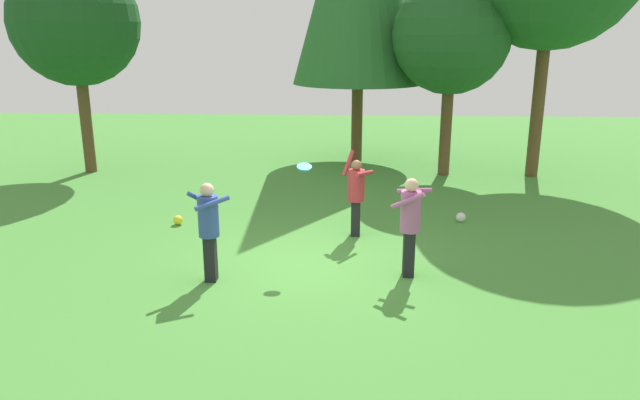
% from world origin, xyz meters
% --- Properties ---
extents(ground_plane, '(40.00, 40.00, 0.00)m').
position_xyz_m(ground_plane, '(0.00, 0.00, 0.00)').
color(ground_plane, '#478C38').
extents(person_thrower, '(0.66, 0.65, 1.75)m').
position_xyz_m(person_thrower, '(0.92, 1.64, 0.94)').
color(person_thrower, black).
rests_on(person_thrower, ground_plane).
extents(person_catcher, '(0.74, 0.72, 1.70)m').
position_xyz_m(person_catcher, '(-1.53, -0.78, 1.01)').
color(person_catcher, black).
rests_on(person_catcher, ground_plane).
extents(person_bystander, '(0.72, 0.66, 1.73)m').
position_xyz_m(person_bystander, '(1.81, -0.41, 1.03)').
color(person_bystander, black).
rests_on(person_bystander, ground_plane).
extents(frisbee, '(0.33, 0.33, 0.10)m').
position_xyz_m(frisbee, '(-0.02, 0.28, 1.75)').
color(frisbee, '#2393D1').
extents(ball_yellow, '(0.21, 0.21, 0.21)m').
position_xyz_m(ball_yellow, '(-2.94, 2.15, 0.10)').
color(ball_yellow, yellow).
rests_on(ball_yellow, ground_plane).
extents(ball_white, '(0.21, 0.21, 0.21)m').
position_xyz_m(ball_white, '(3.26, 2.66, 0.10)').
color(ball_white, white).
rests_on(ball_white, ground_plane).
extents(tree_far_left, '(3.58, 3.58, 6.12)m').
position_xyz_m(tree_far_left, '(-6.99, 7.05, 4.31)').
color(tree_far_left, brown).
rests_on(tree_far_left, ground_plane).
extents(tree_right, '(3.29, 3.29, 5.63)m').
position_xyz_m(tree_right, '(3.57, 7.22, 3.96)').
color(tree_right, brown).
rests_on(tree_right, ground_plane).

